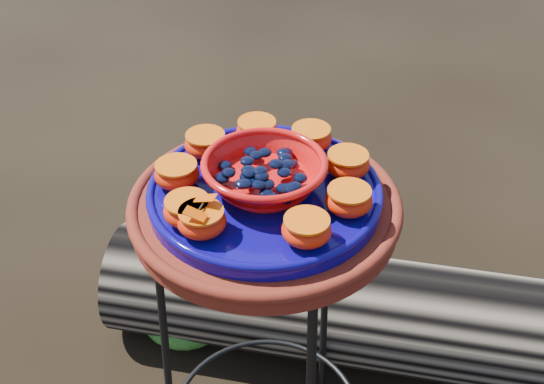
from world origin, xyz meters
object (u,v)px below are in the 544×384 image
Objects in this scene: plant_stand at (266,353)px; cobalt_plate at (265,194)px; terracotta_saucer at (265,209)px; driftwood_log at (407,318)px; red_bowl at (265,175)px.

cobalt_plate is (0.00, 0.00, 0.40)m from plant_stand.
terracotta_saucer reaches higher than driftwood_log.
plant_stand is 1.84× the size of cobalt_plate.
cobalt_plate reaches higher than driftwood_log.
red_bowl is at bearing 0.00° from cobalt_plate.
red_bowl is (0.00, 0.00, 0.07)m from terracotta_saucer.
red_bowl reaches higher than cobalt_plate.
red_bowl reaches higher than plant_stand.
cobalt_plate reaches higher than terracotta_saucer.
cobalt_plate is 0.04m from red_bowl.
red_bowl is (0.00, 0.00, 0.04)m from cobalt_plate.
driftwood_log is (0.10, 0.44, -0.61)m from cobalt_plate.
terracotta_saucer is at bearing -103.34° from driftwood_log.
terracotta_saucer is at bearing 0.00° from plant_stand.
red_bowl reaches higher than terracotta_saucer.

